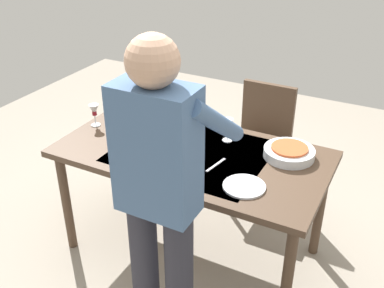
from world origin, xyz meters
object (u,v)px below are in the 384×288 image
at_px(chair_near, 262,137).
at_px(side_bowl_salad, 128,110).
at_px(water_cup_near_right, 195,141).
at_px(water_cup_far_left, 156,164).
at_px(serving_bowl_pasta, 289,152).
at_px(dinner_plate_near, 179,131).
at_px(water_cup_near_left, 156,145).
at_px(dinner_plate_far, 244,186).
at_px(wine_glass_right, 94,111).
at_px(wine_glass_left, 228,126).
at_px(person_server, 160,191).
at_px(wine_bottle, 142,127).
at_px(dining_table, 192,162).

relative_size(chair_near, side_bowl_salad, 5.06).
relative_size(water_cup_near_right, water_cup_far_left, 1.08).
height_order(water_cup_near_right, serving_bowl_pasta, water_cup_near_right).
bearing_deg(dinner_plate_near, water_cup_far_left, 103.65).
bearing_deg(side_bowl_salad, chair_near, -146.14).
relative_size(water_cup_near_left, side_bowl_salad, 0.59).
bearing_deg(dinner_plate_far, water_cup_near_right, -30.42).
relative_size(wine_glass_right, dinner_plate_far, 0.66).
bearing_deg(water_cup_far_left, wine_glass_left, -112.03).
bearing_deg(person_server, water_cup_near_left, -56.64).
xyz_separation_m(wine_bottle, water_cup_far_left, (-0.25, 0.25, -0.06)).
xyz_separation_m(wine_bottle, water_cup_near_right, (-0.32, -0.08, -0.06)).
height_order(water_cup_near_left, serving_bowl_pasta, water_cup_near_left).
bearing_deg(dining_table, dinner_plate_near, -44.82).
xyz_separation_m(chair_near, wine_glass_right, (0.91, 0.79, 0.34)).
height_order(water_cup_near_left, water_cup_far_left, water_cup_near_left).
distance_m(water_cup_near_left, serving_bowl_pasta, 0.79).
xyz_separation_m(dining_table, dinner_plate_near, (0.19, -0.19, 0.08)).
xyz_separation_m(water_cup_far_left, dinner_plate_far, (-0.50, -0.08, -0.04)).
bearing_deg(chair_near, water_cup_near_right, 77.24).
xyz_separation_m(wine_glass_right, side_bowl_salad, (-0.09, -0.25, -0.07)).
relative_size(wine_bottle, dinner_plate_near, 1.29).
relative_size(serving_bowl_pasta, side_bowl_salad, 1.67).
distance_m(person_server, dinner_plate_far, 0.56).
height_order(chair_near, wine_glass_right, same).
height_order(dining_table, wine_bottle, wine_bottle).
xyz_separation_m(dining_table, dinner_plate_far, (-0.42, 0.21, 0.08)).
bearing_deg(dinner_plate_near, person_server, 113.89).
height_order(serving_bowl_pasta, side_bowl_salad, same).
distance_m(chair_near, water_cup_far_left, 1.16).
bearing_deg(person_server, serving_bowl_pasta, -111.12).
distance_m(person_server, dinner_plate_near, 0.98).
xyz_separation_m(chair_near, person_server, (-0.02, 1.49, 0.43)).
bearing_deg(wine_glass_right, dinner_plate_near, -161.65).
xyz_separation_m(chair_near, dinner_plate_far, (-0.25, 1.02, 0.25)).
relative_size(water_cup_far_left, dinner_plate_near, 0.42).
distance_m(water_cup_near_right, dinner_plate_near, 0.25).
height_order(dining_table, water_cup_near_left, water_cup_near_left).
bearing_deg(water_cup_far_left, side_bowl_salad, -44.13).
xyz_separation_m(water_cup_near_right, serving_bowl_pasta, (-0.54, -0.17, -0.02)).
relative_size(chair_near, water_cup_far_left, 9.32).
bearing_deg(dinner_plate_far, wine_glass_left, -56.51).
bearing_deg(dining_table, water_cup_near_right, -89.12).
bearing_deg(wine_bottle, dining_table, -172.43).
bearing_deg(dinner_plate_near, dinner_plate_far, 146.77).
bearing_deg(water_cup_far_left, dinner_plate_near, -76.35).
bearing_deg(water_cup_near_left, water_cup_far_left, 120.35).
relative_size(dining_table, wine_bottle, 5.50).
distance_m(wine_glass_right, side_bowl_salad, 0.27).
relative_size(water_cup_far_left, serving_bowl_pasta, 0.33).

